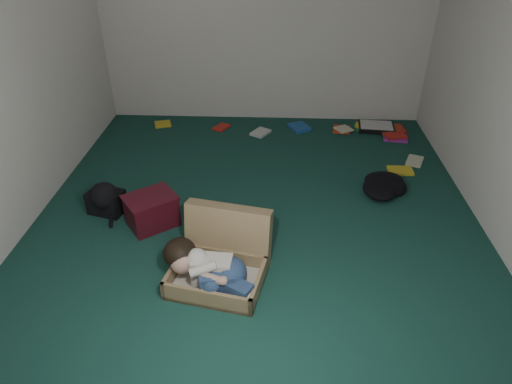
{
  "coord_description": "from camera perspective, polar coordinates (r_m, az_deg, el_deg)",
  "views": [
    {
      "loc": [
        0.15,
        -3.41,
        2.43
      ],
      "look_at": [
        0.0,
        -0.15,
        0.35
      ],
      "focal_mm": 32.0,
      "sensor_mm": 36.0,
      "label": 1
    }
  ],
  "objects": [
    {
      "name": "floor",
      "position": [
        4.19,
        0.09,
        -2.93
      ],
      "size": [
        4.5,
        4.5,
        0.0
      ],
      "primitive_type": "plane",
      "color": "#164036",
      "rests_on": "ground"
    },
    {
      "name": "wall_back",
      "position": [
        5.77,
        1.17,
        21.25
      ],
      "size": [
        4.5,
        0.0,
        4.5
      ],
      "primitive_type": "plane",
      "rotation": [
        1.57,
        0.0,
        0.0
      ],
      "color": "white",
      "rests_on": "ground"
    },
    {
      "name": "wall_front",
      "position": [
        1.62,
        -3.46,
        -11.66
      ],
      "size": [
        4.5,
        0.0,
        4.5
      ],
      "primitive_type": "plane",
      "rotation": [
        -1.57,
        0.0,
        0.0
      ],
      "color": "white",
      "rests_on": "ground"
    },
    {
      "name": "wall_left",
      "position": [
        4.18,
        -29.22,
        12.85
      ],
      "size": [
        0.0,
        4.5,
        4.5
      ],
      "primitive_type": "plane",
      "rotation": [
        1.57,
        0.0,
        1.57
      ],
      "color": "white",
      "rests_on": "ground"
    },
    {
      "name": "suitcase",
      "position": [
        3.5,
        -4.33,
        -8.28
      ],
      "size": [
        0.8,
        0.78,
        0.5
      ],
      "rotation": [
        0.0,
        0.0,
        -0.2
      ],
      "color": "#957B52",
      "rests_on": "floor"
    },
    {
      "name": "person",
      "position": [
        3.36,
        -6.03,
        -9.42
      ],
      "size": [
        0.7,
        0.46,
        0.31
      ],
      "rotation": [
        0.0,
        0.0,
        -0.2
      ],
      "color": "silver",
      "rests_on": "suitcase"
    },
    {
      "name": "maroon_bin",
      "position": [
        4.1,
        -12.91,
        -2.27
      ],
      "size": [
        0.54,
        0.52,
        0.29
      ],
      "rotation": [
        0.0,
        0.0,
        0.64
      ],
      "color": "#430D17",
      "rests_on": "floor"
    },
    {
      "name": "backpack",
      "position": [
        4.39,
        -18.21,
        -1.08
      ],
      "size": [
        0.46,
        0.4,
        0.23
      ],
      "primitive_type": null,
      "rotation": [
        0.0,
        0.0,
        -0.27
      ],
      "color": "black",
      "rests_on": "floor"
    },
    {
      "name": "clothing_pile",
      "position": [
        4.69,
        15.27,
        1.14
      ],
      "size": [
        0.5,
        0.41,
        0.15
      ],
      "primitive_type": null,
      "rotation": [
        0.0,
        0.0,
        0.06
      ],
      "color": "black",
      "rests_on": "floor"
    },
    {
      "name": "paper_tray",
      "position": [
        6.0,
        14.78,
        7.87
      ],
      "size": [
        0.47,
        0.37,
        0.06
      ],
      "rotation": [
        0.0,
        0.0,
        -0.1
      ],
      "color": "black",
      "rests_on": "floor"
    },
    {
      "name": "book_scatter",
      "position": [
        5.67,
        8.31,
        6.95
      ],
      "size": [
        3.21,
        1.32,
        0.02
      ],
      "color": "yellow",
      "rests_on": "floor"
    }
  ]
}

